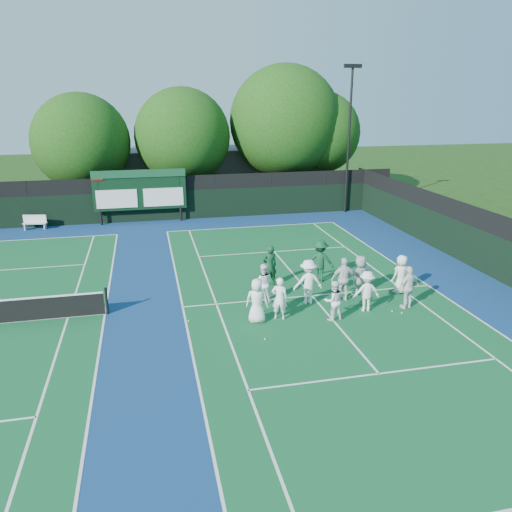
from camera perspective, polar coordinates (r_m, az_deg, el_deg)
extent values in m
plane|color=#18370F|center=(20.61, 7.30, -5.59)|extent=(120.00, 120.00, 0.00)
cube|color=navy|center=(20.44, -9.82, -5.92)|extent=(34.00, 32.00, 0.01)
cube|color=#105028|center=(21.47, 6.41, -4.53)|extent=(10.97, 23.77, 0.00)
cube|color=silver|center=(32.36, -0.37, 3.36)|extent=(10.97, 0.08, 0.00)
cube|color=silver|center=(20.45, -8.37, -5.79)|extent=(0.08, 23.77, 0.00)
cube|color=silver|center=(23.75, 19.05, -3.19)|extent=(0.08, 23.77, 0.00)
cube|color=silver|center=(20.58, -4.56, -5.49)|extent=(0.08, 23.77, 0.00)
cube|color=silver|center=(23.08, 16.14, -3.51)|extent=(0.08, 23.77, 0.00)
cube|color=silver|center=(16.20, 13.87, -12.92)|extent=(8.23, 0.08, 0.00)
cube|color=silver|center=(27.23, 2.09, 0.51)|extent=(8.23, 0.08, 0.00)
cube|color=silver|center=(21.47, 6.41, -4.52)|extent=(0.08, 12.80, 0.00)
cube|color=silver|center=(32.52, -25.26, 1.68)|extent=(10.97, 0.08, 0.00)
cube|color=silver|center=(20.51, -16.89, -6.35)|extent=(0.08, 23.77, 0.00)
cube|color=silver|center=(20.68, -20.69, -6.55)|extent=(0.08, 23.77, 0.00)
cube|color=black|center=(34.48, -11.33, 5.61)|extent=(34.00, 0.08, 2.00)
cube|color=black|center=(34.19, -11.49, 8.06)|extent=(34.00, 0.05, 1.00)
cube|color=black|center=(25.42, 26.07, -0.33)|extent=(0.08, 32.00, 2.00)
cube|color=black|center=(25.04, 26.53, 2.93)|extent=(0.05, 32.00, 1.00)
cylinder|color=black|center=(34.06, -17.48, 6.27)|extent=(0.16, 0.16, 3.50)
cylinder|color=black|center=(34.00, -8.68, 6.87)|extent=(0.16, 0.16, 3.50)
cube|color=black|center=(33.85, -13.14, 7.34)|extent=(6.00, 0.15, 2.60)
cube|color=#134226|center=(33.57, -13.27, 9.15)|extent=(6.00, 0.05, 0.50)
cube|color=silver|center=(33.89, -15.63, 6.29)|extent=(2.60, 0.04, 1.20)
cube|color=silver|center=(33.86, -10.53, 6.65)|extent=(2.60, 0.04, 1.20)
cube|color=maroon|center=(33.71, -17.72, 8.64)|extent=(0.70, 0.04, 0.50)
cube|color=#58575C|center=(42.42, -6.29, 9.51)|extent=(18.00, 6.00, 4.00)
cylinder|color=black|center=(36.42, 10.54, 12.68)|extent=(0.16, 0.16, 10.00)
cube|color=black|center=(36.32, 11.01, 20.55)|extent=(1.20, 0.30, 0.25)
cylinder|color=black|center=(20.29, -16.70, -4.95)|extent=(0.10, 0.10, 1.10)
cube|color=silver|center=(34.63, -23.95, 3.44)|extent=(1.50, 0.66, 0.06)
cube|color=silver|center=(34.71, -23.97, 3.93)|extent=(1.44, 0.34, 0.49)
cube|color=silver|center=(34.80, -24.84, 3.03)|extent=(0.12, 0.34, 0.39)
cube|color=silver|center=(34.57, -22.96, 3.18)|extent=(0.12, 0.34, 0.39)
cylinder|color=black|center=(38.08, -18.76, 6.56)|extent=(0.44, 0.44, 2.51)
sphere|color=#133A0D|center=(37.57, -19.35, 12.19)|extent=(6.70, 6.70, 6.70)
sphere|color=#133A0D|center=(37.87, -18.28, 11.31)|extent=(4.69, 4.69, 4.69)
cylinder|color=black|center=(37.94, -8.11, 7.46)|extent=(0.44, 0.44, 2.73)
sphere|color=#133A0D|center=(37.43, -8.38, 13.40)|extent=(6.88, 6.88, 6.88)
sphere|color=#133A0D|center=(37.84, -7.45, 12.44)|extent=(4.82, 4.82, 4.82)
cylinder|color=black|center=(39.24, 3.20, 8.25)|extent=(0.44, 0.44, 3.13)
sphere|color=#133A0D|center=(38.72, 3.33, 15.09)|extent=(8.31, 8.31, 8.31)
sphere|color=#133A0D|center=(39.23, 4.05, 13.90)|extent=(5.82, 5.82, 5.82)
cylinder|color=black|center=(40.08, 7.04, 8.31)|extent=(0.44, 0.44, 3.07)
sphere|color=#133A0D|center=(39.62, 7.26, 13.81)|extent=(6.21, 6.21, 6.21)
sphere|color=#133A0D|center=(40.15, 7.90, 12.95)|extent=(4.34, 4.34, 4.34)
sphere|color=yellow|center=(17.69, 1.04, -9.49)|extent=(0.07, 0.07, 0.07)
sphere|color=yellow|center=(22.32, 12.62, -3.91)|extent=(0.07, 0.07, 0.07)
sphere|color=yellow|center=(20.53, 15.30, -6.11)|extent=(0.07, 0.07, 0.07)
sphere|color=yellow|center=(19.19, -7.71, -7.35)|extent=(0.07, 0.07, 0.07)
sphere|color=yellow|center=(20.47, 16.32, -6.28)|extent=(0.07, 0.07, 0.07)
imported|color=white|center=(18.67, 0.11, -5.13)|extent=(0.97, 0.78, 1.73)
imported|color=white|center=(18.94, 2.71, -4.87)|extent=(0.72, 0.61, 1.69)
imported|color=white|center=(19.11, 8.83, -5.05)|extent=(0.82, 0.67, 1.57)
imported|color=white|center=(20.11, 12.52, -3.95)|extent=(1.12, 0.71, 1.66)
imported|color=white|center=(20.77, 17.01, -3.45)|extent=(1.11, 0.68, 1.76)
imported|color=white|center=(20.47, 0.80, -3.11)|extent=(0.92, 0.79, 1.65)
imported|color=white|center=(20.38, 5.97, -2.97)|extent=(1.21, 0.70, 1.87)
imported|color=silver|center=(20.91, 10.00, -2.63)|extent=(1.13, 0.55, 1.86)
imported|color=silver|center=(21.66, 11.78, -2.14)|extent=(1.71, 1.06, 1.76)
imported|color=white|center=(22.24, 16.24, -2.03)|extent=(0.94, 0.72, 1.71)
imported|color=#103C21|center=(22.17, 1.56, -1.12)|extent=(0.74, 0.54, 1.87)
imported|color=#103D23|center=(22.85, 7.32, -0.56)|extent=(1.44, 1.12, 1.96)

